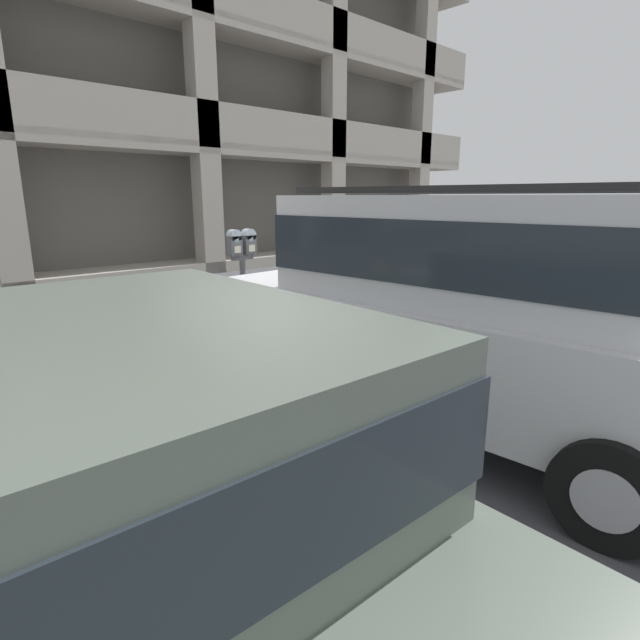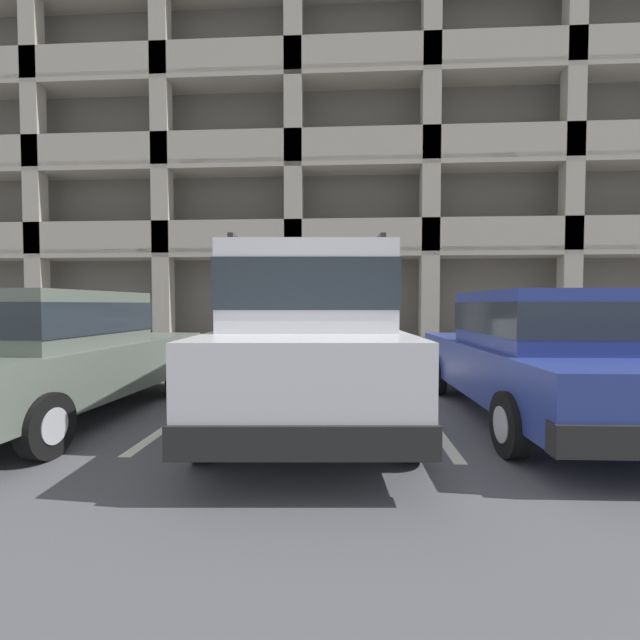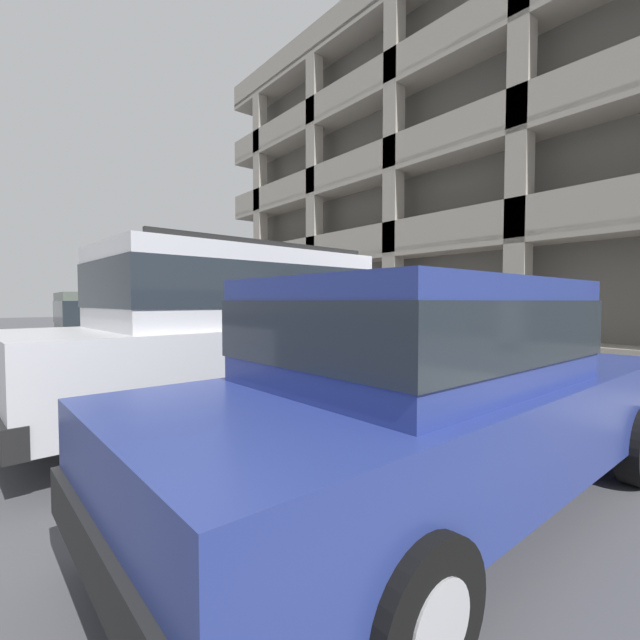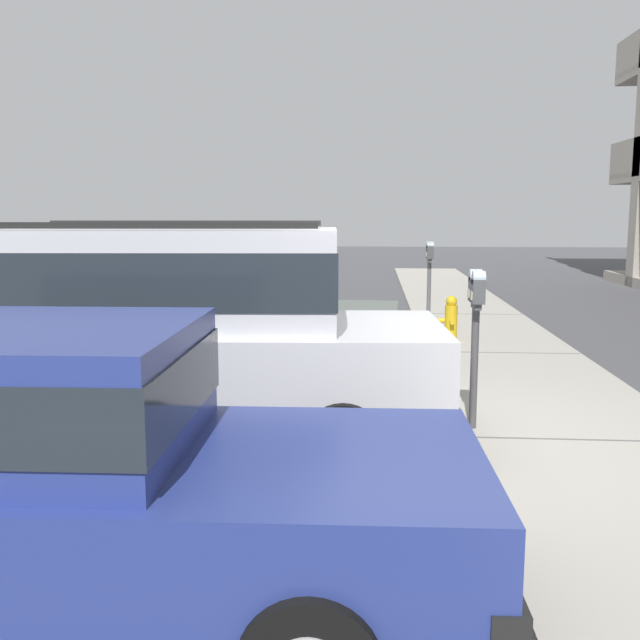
{
  "view_description": "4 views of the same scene",
  "coord_description": "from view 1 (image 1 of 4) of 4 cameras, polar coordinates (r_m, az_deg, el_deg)",
  "views": [
    {
      "loc": [
        -3.65,
        -4.51,
        1.96
      ],
      "look_at": [
        -0.33,
        -1.01,
        0.76
      ],
      "focal_mm": 28.0,
      "sensor_mm": 36.0,
      "label": 1
    },
    {
      "loc": [
        0.49,
        -7.52,
        1.39
      ],
      "look_at": [
        0.13,
        -1.2,
        1.16
      ],
      "focal_mm": 24.0,
      "sensor_mm": 36.0,
      "label": 2
    },
    {
      "loc": [
        4.57,
        -4.76,
        1.41
      ],
      "look_at": [
        -0.36,
        -0.76,
        1.13
      ],
      "focal_mm": 24.0,
      "sensor_mm": 36.0,
      "label": 3
    },
    {
      "loc": [
        6.22,
        -0.59,
        2.1
      ],
      "look_at": [
        -0.42,
        -1.09,
        1.1
      ],
      "focal_mm": 40.0,
      "sensor_mm": 36.0,
      "label": 4
    }
  ],
  "objects": [
    {
      "name": "red_sedan",
      "position": [
        2.34,
        -21.29,
        -16.2
      ],
      "size": [
        1.99,
        4.56,
        1.54
      ],
      "rotation": [
        0.0,
        0.0,
        -0.05
      ],
      "color": "#5B665B",
      "rests_on": "ground_plane"
    },
    {
      "name": "parking_stall_lines",
      "position": [
        6.33,
        14.71,
        -4.57
      ],
      "size": [
        12.17,
        4.8,
        0.01
      ],
      "color": "silver",
      "rests_on": "ground_plane"
    },
    {
      "name": "sidewalk",
      "position": [
        7.12,
        -10.93,
        -1.82
      ],
      "size": [
        40.0,
        2.2,
        0.12
      ],
      "color": "#ADA89E",
      "rests_on": "ground_plane"
    },
    {
      "name": "ground_plane",
      "position": [
        6.14,
        -4.27,
        -5.24
      ],
      "size": [
        80.0,
        80.0,
        0.1
      ],
      "color": "#4C4C51"
    },
    {
      "name": "silver_suv",
      "position": [
        4.4,
        16.0,
        1.94
      ],
      "size": [
        2.21,
        4.88,
        2.03
      ],
      "rotation": [
        0.0,
        0.0,
        0.06
      ],
      "color": "silver",
      "rests_on": "ground_plane"
    },
    {
      "name": "parking_meter_near",
      "position": [
        5.95,
        -8.86,
        6.61
      ],
      "size": [
        0.35,
        0.12,
        1.48
      ],
      "color": "#47474C",
      "rests_on": "sidewalk"
    },
    {
      "name": "dark_hatchback",
      "position": [
        6.9,
        27.43,
        2.84
      ],
      "size": [
        1.92,
        4.52,
        1.54
      ],
      "rotation": [
        0.0,
        0.0,
        0.02
      ],
      "color": "navy",
      "rests_on": "ground_plane"
    }
  ]
}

